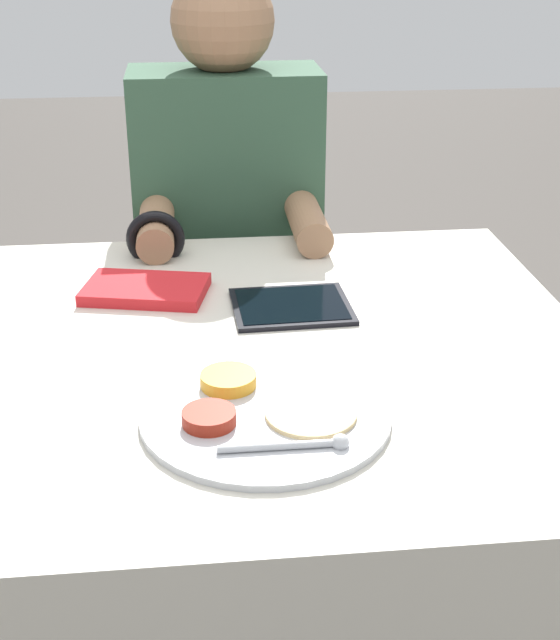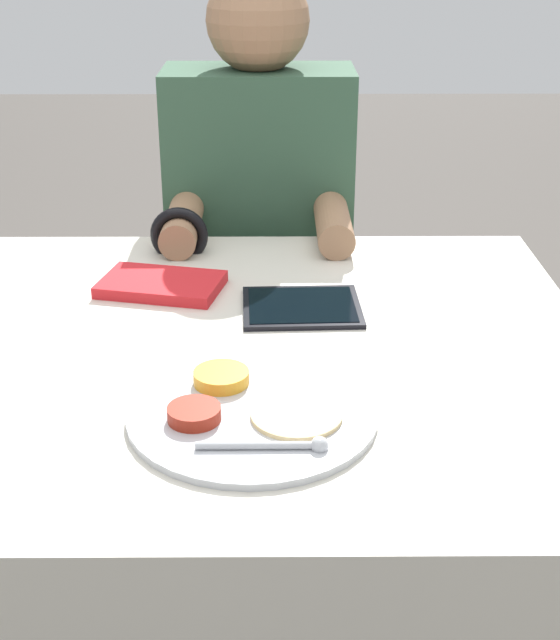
# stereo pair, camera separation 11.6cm
# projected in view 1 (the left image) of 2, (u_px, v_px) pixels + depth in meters

# --- Properties ---
(dining_table) EXTENTS (1.10, 0.97, 0.77)m
(dining_table) POSITION_uv_depth(u_px,v_px,m) (238.00, 550.00, 1.50)
(dining_table) COLOR beige
(dining_table) RESTS_ON ground_plane
(thali_tray) EXTENTS (0.33, 0.33, 0.03)m
(thali_tray) POSITION_uv_depth(u_px,v_px,m) (263.00, 413.00, 1.15)
(thali_tray) COLOR #B7BABF
(thali_tray) RESTS_ON dining_table
(red_notebook) EXTENTS (0.23, 0.17, 0.02)m
(red_notebook) POSITION_uv_depth(u_px,v_px,m) (146.00, 290.00, 1.51)
(red_notebook) COLOR silver
(red_notebook) RESTS_ON dining_table
(tablet_device) EXTENTS (0.20, 0.17, 0.01)m
(tablet_device) POSITION_uv_depth(u_px,v_px,m) (291.00, 306.00, 1.46)
(tablet_device) COLOR black
(tablet_device) RESTS_ON dining_table
(person_diner) EXTENTS (0.40, 0.42, 1.27)m
(person_diner) POSITION_uv_depth(u_px,v_px,m) (229.00, 282.00, 2.00)
(person_diner) COLOR black
(person_diner) RESTS_ON ground_plane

